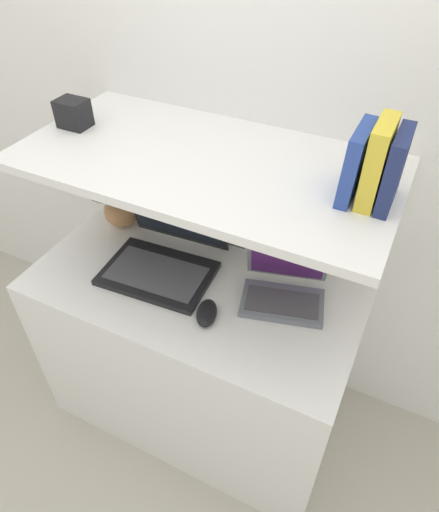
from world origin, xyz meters
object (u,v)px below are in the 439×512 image
(computer_mouse, at_px, (207,313))
(book_blue, at_px, (356,163))
(shelf_gadget, at_px, (73,113))
(table_lamp, at_px, (117,183))
(laptop_large, at_px, (164,253))
(laptop_small, at_px, (284,290))
(book_yellow, at_px, (377,163))
(router_box, at_px, (236,229))
(book_navy, at_px, (394,170))

(computer_mouse, bearing_deg, book_blue, 32.83)
(shelf_gadget, bearing_deg, book_blue, 0.00)
(table_lamp, distance_m, laptop_large, 0.34)
(laptop_large, xyz_separation_m, shelf_gadget, (-0.34, 0.06, 0.42))
(computer_mouse, distance_m, book_blue, 0.64)
(laptop_small, height_order, shelf_gadget, shelf_gadget)
(book_blue, bearing_deg, laptop_small, -170.68)
(book_yellow, bearing_deg, laptop_small, -173.17)
(table_lamp, xyz_separation_m, shelf_gadget, (-0.06, -0.08, 0.29))
(router_box, xyz_separation_m, shelf_gadget, (-0.51, -0.16, 0.41))
(table_lamp, distance_m, computer_mouse, 0.62)
(computer_mouse, distance_m, book_navy, 0.69)
(laptop_small, height_order, computer_mouse, laptop_small)
(laptop_large, xyz_separation_m, computer_mouse, (0.24, -0.15, -0.04))
(table_lamp, distance_m, laptop_small, 0.73)
(book_blue, bearing_deg, shelf_gadget, 180.00)
(computer_mouse, bearing_deg, book_yellow, 29.22)
(book_navy, bearing_deg, laptop_small, -174.50)
(table_lamp, bearing_deg, shelf_gadget, -127.89)
(laptop_large, relative_size, shelf_gadget, 4.08)
(shelf_gadget, bearing_deg, table_lamp, 52.11)
(book_blue, bearing_deg, router_box, 157.75)
(router_box, bearing_deg, laptop_large, -128.82)
(book_blue, xyz_separation_m, shelf_gadget, (-0.90, 0.00, -0.05))
(router_box, height_order, book_blue, book_blue)
(laptop_small, bearing_deg, shelf_gadget, 178.38)
(book_navy, distance_m, book_blue, 0.09)
(book_navy, height_order, book_blue, book_navy)
(table_lamp, height_order, laptop_small, table_lamp)
(table_lamp, xyz_separation_m, book_navy, (0.94, -0.08, 0.34))
(laptop_small, relative_size, book_yellow, 1.47)
(laptop_large, distance_m, router_box, 0.28)
(table_lamp, distance_m, book_navy, 1.00)
(table_lamp, relative_size, book_yellow, 1.38)
(table_lamp, height_order, book_blue, book_blue)
(router_box, xyz_separation_m, book_navy, (0.48, -0.16, 0.46))
(book_blue, bearing_deg, computer_mouse, -147.17)
(book_yellow, relative_size, book_blue, 1.13)
(laptop_large, height_order, book_navy, book_navy)
(router_box, bearing_deg, table_lamp, -169.97)
(computer_mouse, relative_size, router_box, 0.91)
(laptop_large, bearing_deg, book_navy, 5.11)
(computer_mouse, distance_m, shelf_gadget, 0.77)
(table_lamp, relative_size, shelf_gadget, 3.01)
(laptop_large, bearing_deg, computer_mouse, -31.31)
(laptop_small, xyz_separation_m, computer_mouse, (-0.19, -0.19, -0.02))
(laptop_small, xyz_separation_m, book_navy, (0.23, 0.02, 0.49))
(book_navy, distance_m, book_yellow, 0.05)
(table_lamp, relative_size, book_blue, 1.55)
(table_lamp, height_order, computer_mouse, table_lamp)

